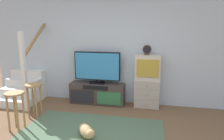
% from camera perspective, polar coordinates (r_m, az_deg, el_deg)
% --- Properties ---
extents(back_wall, '(6.40, 0.12, 2.70)m').
position_cam_1_polar(back_wall, '(5.15, -0.25, 5.81)').
color(back_wall, silver).
rests_on(back_wall, ground_plane).
extents(area_rug, '(2.60, 1.80, 0.01)m').
position_cam_1_polar(area_rug, '(3.83, -6.32, -17.78)').
color(area_rug, '#4C664C').
rests_on(area_rug, ground_plane).
extents(media_console, '(1.36, 0.38, 0.52)m').
position_cam_1_polar(media_console, '(5.20, -4.11, -6.49)').
color(media_console, '#423833').
rests_on(media_console, ground_plane).
extents(television, '(1.14, 0.22, 0.79)m').
position_cam_1_polar(television, '(5.05, -4.15, 0.88)').
color(television, black).
rests_on(television, media_console).
extents(side_cabinet, '(0.58, 0.38, 1.27)m').
position_cam_1_polar(side_cabinet, '(4.92, 9.76, -3.17)').
color(side_cabinet, beige).
rests_on(side_cabinet, ground_plane).
extents(desk_clock, '(0.20, 0.08, 0.23)m').
position_cam_1_polar(desk_clock, '(4.77, 9.68, 5.52)').
color(desk_clock, '#4C3823').
rests_on(desk_clock, side_cabinet).
extents(staircase, '(1.00, 1.36, 2.20)m').
position_cam_1_polar(staircase, '(5.99, -22.26, -3.78)').
color(staircase, white).
rests_on(staircase, ground_plane).
extents(bar_stool_near, '(0.34, 0.34, 0.73)m').
position_cam_1_polar(bar_stool_near, '(4.20, -25.30, -8.12)').
color(bar_stool_near, '#A37A4C').
rests_on(bar_stool_near, ground_plane).
extents(bar_stool_far, '(0.34, 0.34, 0.73)m').
position_cam_1_polar(bar_stool_far, '(4.64, -20.82, -5.93)').
color(bar_stool_far, '#A37A4C').
rests_on(bar_stool_far, ground_plane).
extents(dog, '(0.44, 0.47, 0.23)m').
position_cam_1_polar(dog, '(3.75, -7.11, -16.50)').
color(dog, tan).
rests_on(dog, ground_plane).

